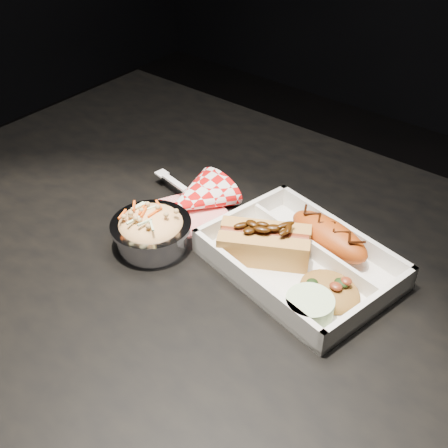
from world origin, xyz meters
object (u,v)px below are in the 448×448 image
at_px(fried_pastry, 329,236).
at_px(dining_table, 230,305).
at_px(napkin_fork, 195,199).
at_px(foil_coleslaw_cup, 151,229).
at_px(hotdog, 264,242).
at_px(food_tray, 300,263).

bearing_deg(fried_pastry, dining_table, -133.34).
height_order(dining_table, napkin_fork, napkin_fork).
distance_m(fried_pastry, foil_coleslaw_cup, 0.25).
relative_size(dining_table, hotdog, 8.72).
height_order(fried_pastry, hotdog, hotdog).
xyz_separation_m(fried_pastry, hotdog, (-0.06, -0.07, 0.00)).
bearing_deg(napkin_fork, foil_coleslaw_cup, -71.87).
bearing_deg(fried_pastry, napkin_fork, -170.37).
relative_size(dining_table, food_tray, 4.27).
relative_size(dining_table, foil_coleslaw_cup, 10.41).
bearing_deg(hotdog, foil_coleslaw_cup, 179.13).
height_order(dining_table, fried_pastry, fried_pastry).
bearing_deg(food_tray, napkin_fork, -172.99).
xyz_separation_m(fried_pastry, napkin_fork, (-0.22, -0.04, -0.01)).
relative_size(dining_table, napkin_fork, 6.74).
height_order(hotdog, foil_coleslaw_cup, foil_coleslaw_cup).
relative_size(food_tray, foil_coleslaw_cup, 2.44).
xyz_separation_m(food_tray, foil_coleslaw_cup, (-0.19, -0.09, 0.02)).
bearing_deg(dining_table, fried_pastry, 46.66).
xyz_separation_m(dining_table, food_tray, (0.08, 0.05, 0.10)).
bearing_deg(fried_pastry, foil_coleslaw_cup, -144.04).
height_order(fried_pastry, foil_coleslaw_cup, foil_coleslaw_cup).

